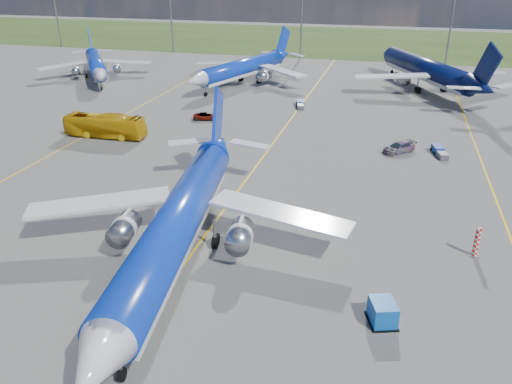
% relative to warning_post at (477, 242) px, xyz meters
% --- Properties ---
extents(ground, '(400.00, 400.00, 0.00)m').
position_rel_warning_post_xyz_m(ground, '(-26.00, -8.00, -1.50)').
color(ground, '#5A5A57').
rests_on(ground, ground).
extents(grass_strip, '(400.00, 80.00, 0.01)m').
position_rel_warning_post_xyz_m(grass_strip, '(-26.00, 142.00, -1.50)').
color(grass_strip, '#2D4719').
rests_on(grass_strip, ground).
extents(taxiway_lines, '(60.25, 160.00, 0.02)m').
position_rel_warning_post_xyz_m(taxiway_lines, '(-25.83, 19.70, -1.49)').
color(taxiway_lines, yellow).
rests_on(taxiway_lines, ground).
extents(floodlight_masts, '(202.20, 0.50, 22.70)m').
position_rel_warning_post_xyz_m(floodlight_masts, '(-16.00, 102.00, 11.06)').
color(floodlight_masts, slate).
rests_on(floodlight_masts, ground).
extents(warning_post, '(0.50, 0.50, 3.00)m').
position_rel_warning_post_xyz_m(warning_post, '(0.00, 0.00, 0.00)').
color(warning_post, red).
rests_on(warning_post, ground).
extents(bg_jet_nw, '(45.39, 47.55, 9.91)m').
position_rel_warning_post_xyz_m(bg_jet_nw, '(-77.67, 61.23, -1.50)').
color(bg_jet_nw, '#0D33C1').
rests_on(bg_jet_nw, ground).
extents(bg_jet_nnw, '(42.64, 48.97, 10.82)m').
position_rel_warning_post_xyz_m(bg_jet_nnw, '(-42.25, 64.84, -1.50)').
color(bg_jet_nnw, '#0D33C1').
rests_on(bg_jet_nnw, ground).
extents(bg_jet_n, '(53.88, 59.08, 12.54)m').
position_rel_warning_post_xyz_m(bg_jet_n, '(-2.60, 70.93, -1.50)').
color(bg_jet_n, '#081245').
rests_on(bg_jet_n, ground).
extents(main_airliner, '(40.01, 49.02, 11.69)m').
position_rel_warning_post_xyz_m(main_airliner, '(-26.59, -8.04, -1.50)').
color(main_airliner, '#0D33C1').
rests_on(main_airliner, ground).
extents(uld_container, '(2.48, 2.76, 1.83)m').
position_rel_warning_post_xyz_m(uld_container, '(-8.06, -12.13, -0.58)').
color(uld_container, '#0D56B7').
rests_on(uld_container, ground).
extents(apron_bus, '(13.22, 3.36, 3.66)m').
position_rel_warning_post_xyz_m(apron_bus, '(-52.45, 22.55, 0.33)').
color(apron_bus, gold).
rests_on(apron_bus, ground).
extents(service_car_a, '(3.48, 4.11, 1.33)m').
position_rel_warning_post_xyz_m(service_car_a, '(-52.13, 23.29, -0.84)').
color(service_car_a, '#999999').
rests_on(service_car_a, ground).
extents(service_car_b, '(4.87, 3.16, 1.25)m').
position_rel_warning_post_xyz_m(service_car_b, '(-40.47, 35.82, -0.88)').
color(service_car_b, '#999999').
rests_on(service_car_b, ground).
extents(service_car_c, '(5.20, 5.11, 1.50)m').
position_rel_warning_post_xyz_m(service_car_c, '(-7.30, 27.49, -0.75)').
color(service_car_c, '#999999').
rests_on(service_car_c, ground).
extents(baggage_tug_w, '(2.29, 4.81, 1.04)m').
position_rel_warning_post_xyz_m(baggage_tug_w, '(-1.61, 28.04, -1.01)').
color(baggage_tug_w, '#1A3FA1').
rests_on(baggage_tug_w, ground).
extents(baggage_tug_c, '(2.21, 4.80, 1.04)m').
position_rel_warning_post_xyz_m(baggage_tug_c, '(-25.97, 48.81, -1.01)').
color(baggage_tug_c, '#1B5BA7').
rests_on(baggage_tug_c, ground).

